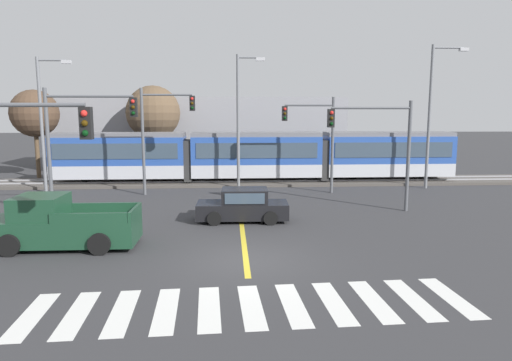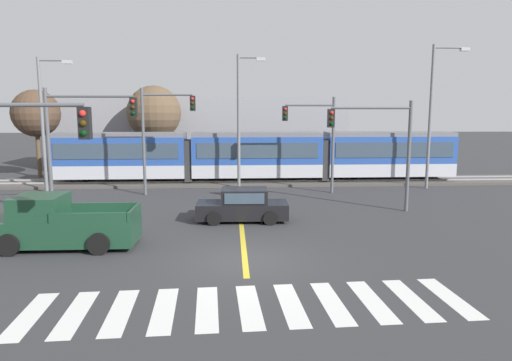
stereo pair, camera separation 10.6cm
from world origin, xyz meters
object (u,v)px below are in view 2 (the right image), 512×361
pickup_truck (60,225)px  bare_tree_far_west (36,114)px  traffic_light_far_right (316,131)px  street_lamp_east (434,108)px  bare_tree_west (154,113)px  traffic_light_mid_right (380,137)px  street_lamp_west (45,117)px  street_lamp_centre (241,115)px  traffic_light_mid_left (79,132)px  light_rail_tram (257,154)px  traffic_light_far_left (160,126)px  sedan_crossing (243,206)px  traffic_light_near_left (6,158)px

pickup_truck → bare_tree_far_west: bearing=113.9°
traffic_light_far_right → street_lamp_east: 8.17m
pickup_truck → bare_tree_west: size_ratio=0.76×
pickup_truck → traffic_light_mid_right: bearing=21.5°
traffic_light_far_right → street_lamp_west: (-16.69, 1.17, 0.87)m
street_lamp_centre → street_lamp_east: street_lamp_east is taller
traffic_light_mid_right → traffic_light_mid_left: bearing=-177.7°
street_lamp_centre → pickup_truck: bearing=-119.5°
bare_tree_far_west → street_lamp_centre: bearing=-22.4°
street_lamp_centre → bare_tree_far_west: bearing=157.6°
light_rail_tram → bare_tree_far_west: size_ratio=4.17×
light_rail_tram → traffic_light_far_left: 7.74m
pickup_truck → traffic_light_far_left: 11.64m
sedan_crossing → traffic_light_near_left: traffic_light_near_left is taller
street_lamp_east → traffic_light_mid_right: bearing=-130.1°
pickup_truck → traffic_light_far_left: traffic_light_far_left is taller
traffic_light_far_right → bare_tree_west: bearing=140.4°
pickup_truck → bare_tree_far_west: size_ratio=0.81×
traffic_light_far_left → street_lamp_east: 17.50m
pickup_truck → traffic_light_far_left: size_ratio=0.84×
street_lamp_centre → sedan_crossing: bearing=-90.9°
traffic_light_far_left → traffic_light_near_left: bearing=-97.8°
sedan_crossing → traffic_light_far_right: (4.72, 7.17, 3.16)m
traffic_light_far_left → street_lamp_centre: 5.19m
traffic_light_near_left → street_lamp_east: bearing=39.8°
sedan_crossing → bare_tree_west: size_ratio=0.60×
traffic_light_far_right → street_lamp_centre: 4.93m
traffic_light_far_right → traffic_light_mid_left: (-12.33, -6.11, 0.24)m
light_rail_tram → pickup_truck: size_ratio=5.17×
street_lamp_east → bare_tree_west: 20.93m
pickup_truck → street_lamp_west: bearing=112.6°
street_lamp_west → street_lamp_east: street_lamp_east is taller
traffic_light_far_left → traffic_light_near_left: size_ratio=1.13×
pickup_truck → sedan_crossing: bearing=28.8°
street_lamp_east → traffic_light_mid_left: bearing=-159.9°
traffic_light_near_left → traffic_light_mid_left: (-0.82, 8.78, 0.35)m
street_lamp_centre → street_lamp_west: bearing=-178.3°
traffic_light_mid_right → street_lamp_centre: street_lamp_centre is taller
bare_tree_far_west → street_lamp_east: bearing=-13.2°
sedan_crossing → traffic_light_near_left: (-6.80, -7.72, 3.06)m
traffic_light_far_left → bare_tree_far_west: 13.19m
traffic_light_near_left → street_lamp_centre: (6.93, 16.42, 1.08)m
bare_tree_west → street_lamp_east: bearing=-22.8°
pickup_truck → traffic_light_mid_left: bearing=98.0°
street_lamp_centre → bare_tree_west: street_lamp_centre is taller
traffic_light_near_left → traffic_light_mid_left: size_ratio=0.93×
street_lamp_centre → traffic_light_near_left: bearing=-112.9°
traffic_light_far_left → traffic_light_mid_left: bearing=-115.2°
light_rail_tram → traffic_light_mid_left: traffic_light_mid_left is taller
traffic_light_mid_left → street_lamp_west: bearing=120.9°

